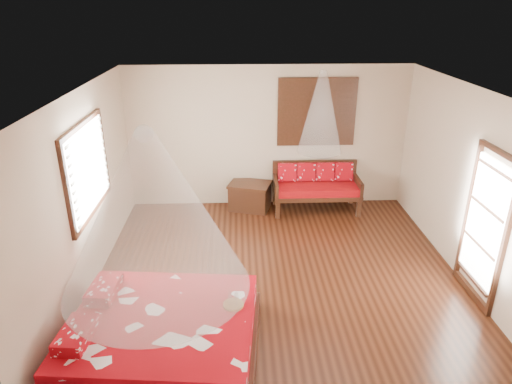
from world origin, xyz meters
TOP-DOWN VIEW (x-y plane):
  - room at (0.00, 0.00)m, footprint 5.54×5.54m
  - bed at (-1.52, -1.60)m, footprint 2.37×2.18m
  - daybed at (0.94, 2.38)m, footprint 1.69×0.75m
  - storage_chest at (-0.37, 2.45)m, footprint 0.93×0.79m
  - shutter_panel at (0.94, 2.72)m, footprint 1.52×0.06m
  - window_left at (-2.71, 0.20)m, footprint 0.10×1.74m
  - glazed_door at (2.72, -0.60)m, footprint 0.08×1.02m
  - wine_tray at (-0.67, -1.41)m, footprint 0.25×0.25m
  - mosquito_net_main at (-1.50, -1.60)m, footprint 2.05×2.05m
  - mosquito_net_daybed at (0.94, 2.25)m, footprint 0.83×0.83m

SIDE VIEW (x-z plane):
  - bed at x=-1.52m, z-range -0.07..0.58m
  - storage_chest at x=-0.37m, z-range 0.00..0.55m
  - daybed at x=0.94m, z-range 0.05..0.99m
  - wine_tray at x=-0.67m, z-range 0.45..0.66m
  - glazed_door at x=2.72m, z-range -0.01..2.15m
  - room at x=0.00m, z-range -0.02..2.82m
  - window_left at x=-2.71m, z-range 1.03..2.37m
  - mosquito_net_main at x=-1.50m, z-range 0.95..2.75m
  - shutter_panel at x=0.94m, z-range 1.24..2.56m
  - mosquito_net_daybed at x=0.94m, z-range 1.25..2.75m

